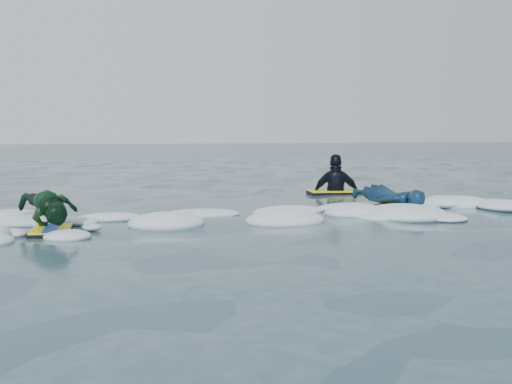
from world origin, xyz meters
TOP-DOWN VIEW (x-y plane):
  - ground at (0.00, 0.00)m, footprint 120.00×120.00m
  - foam_band at (0.00, 1.03)m, footprint 12.00×3.10m
  - prone_woman_unit at (2.99, 1.38)m, footprint 0.83×1.57m
  - prone_child_unit at (-2.07, 0.64)m, footprint 0.88×1.39m
  - waiting_rider_unit at (3.18, 4.05)m, footprint 1.17×0.74m

SIDE VIEW (x-z plane):
  - waiting_rider_unit at x=3.18m, z-range -0.84..0.81m
  - ground at x=0.00m, z-range 0.00..0.00m
  - foam_band at x=0.00m, z-range -0.15..0.15m
  - prone_woman_unit at x=2.99m, z-range 0.00..0.39m
  - prone_child_unit at x=-2.07m, z-range 0.01..0.51m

